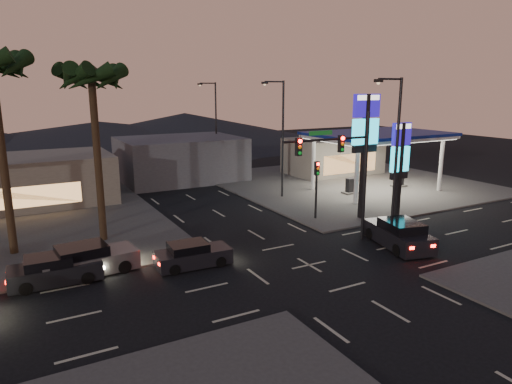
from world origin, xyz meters
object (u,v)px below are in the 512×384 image
traffic_signal_mast (344,160)px  pylon_sign_tall (365,132)px  car_lane_a_front (192,255)px  gas_station (378,137)px  car_lane_b_front (88,261)px  car_lane_b_mid (54,270)px  suv_station (399,234)px  pylon_sign_short (400,156)px

traffic_signal_mast → pylon_sign_tall: bearing=36.5°
car_lane_a_front → traffic_signal_mast: bearing=-5.7°
pylon_sign_tall → traffic_signal_mast: size_ratio=1.12×
gas_station → car_lane_b_front: gas_station is taller
car_lane_b_mid → suv_station: suv_station is taller
traffic_signal_mast → car_lane_a_front: (-9.37, 0.94, -4.61)m
gas_station → traffic_signal_mast: size_ratio=1.53×
car_lane_a_front → car_lane_b_mid: size_ratio=0.94×
pylon_sign_short → car_lane_b_front: 22.06m
car_lane_b_mid → suv_station: 19.29m
gas_station → pylon_sign_tall: (-7.50, -6.50, 1.31)m
pylon_sign_tall → car_lane_b_front: pylon_sign_tall is taller
suv_station → pylon_sign_tall: bearing=70.2°
car_lane_b_mid → suv_station: bearing=-12.7°
traffic_signal_mast → suv_station: 5.63m
gas_station → pylon_sign_short: size_ratio=1.74×
pylon_sign_short → car_lane_b_mid: 23.68m
gas_station → car_lane_a_front: gas_station is taller
suv_station → car_lane_a_front: bearing=165.8°
gas_station → suv_station: bearing=-128.1°
traffic_signal_mast → car_lane_a_front: traffic_signal_mast is taller
gas_station → car_lane_b_front: bearing=-164.3°
gas_station → pylon_sign_tall: 10.01m
traffic_signal_mast → car_lane_b_front: size_ratio=1.59×
gas_station → pylon_sign_short: (-5.00, -7.50, -0.42)m
car_lane_b_front → car_lane_a_front: bearing=-17.0°
traffic_signal_mast → car_lane_b_front: traffic_signal_mast is taller
suv_station → pylon_sign_short: bearing=45.6°
gas_station → car_lane_a_front: size_ratio=2.92×
pylon_sign_short → car_lane_a_front: 17.17m
gas_station → suv_station: gas_station is taller
car_lane_a_front → car_lane_b_front: 5.34m
pylon_sign_tall → car_lane_b_front: size_ratio=1.79×
traffic_signal_mast → car_lane_a_front: size_ratio=1.92×
car_lane_b_mid → car_lane_a_front: bearing=-10.0°
pylon_sign_tall → car_lane_b_mid: pylon_sign_tall is taller
traffic_signal_mast → car_lane_b_front: bearing=170.2°
traffic_signal_mast → suv_station: bearing=-37.8°
traffic_signal_mast → suv_station: (2.72, -2.11, -4.46)m
pylon_sign_short → traffic_signal_mast: bearing=-160.9°
car_lane_b_front → car_lane_b_mid: car_lane_b_front is taller
pylon_sign_tall → traffic_signal_mast: (-4.74, -3.51, -1.17)m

